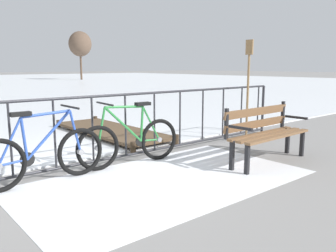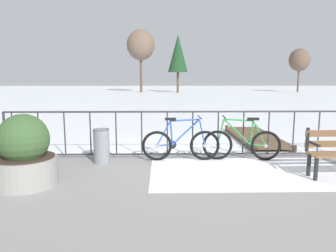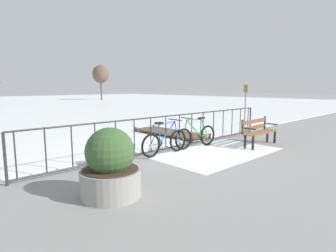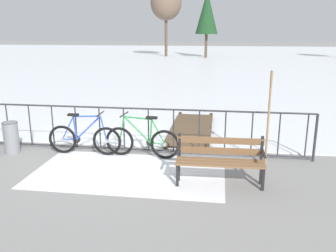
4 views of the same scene
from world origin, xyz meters
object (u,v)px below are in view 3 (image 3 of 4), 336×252
bicycle_near_railing (165,142)px  bicycle_second (196,136)px  planter_with_shrub (110,166)px  trash_bin (117,152)px  park_bench (258,130)px  oar_upright (245,107)px

bicycle_near_railing → bicycle_second: (1.34, 0.00, 0.00)m
planter_with_shrub → trash_bin: planter_with_shrub is taller
bicycle_near_railing → park_bench: bearing=-21.2°
trash_bin → oar_upright: size_ratio=0.37×
bicycle_near_railing → oar_upright: oar_upright is taller
park_bench → planter_with_shrub: planter_with_shrub is taller
park_bench → oar_upright: oar_upright is taller
bicycle_second → park_bench: bicycle_second is taller
park_bench → trash_bin: park_bench is taller
park_bench → trash_bin: 4.87m
park_bench → planter_with_shrub: bearing=-176.4°
bicycle_near_railing → trash_bin: 1.71m
planter_with_shrub → bicycle_near_railing: bearing=29.7°
bicycle_second → park_bench: bearing=-34.7°
bicycle_near_railing → trash_bin: (-1.70, -0.15, 0.00)m
planter_with_shrub → bicycle_second: bearing=20.9°
park_bench → oar_upright: size_ratio=0.81×
bicycle_second → oar_upright: (2.68, -0.11, 0.77)m
trash_bin → bicycle_near_railing: bearing=5.1°
trash_bin → park_bench: bearing=-12.3°
bicycle_near_railing → bicycle_second: 1.34m
park_bench → oar_upright: 1.57m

